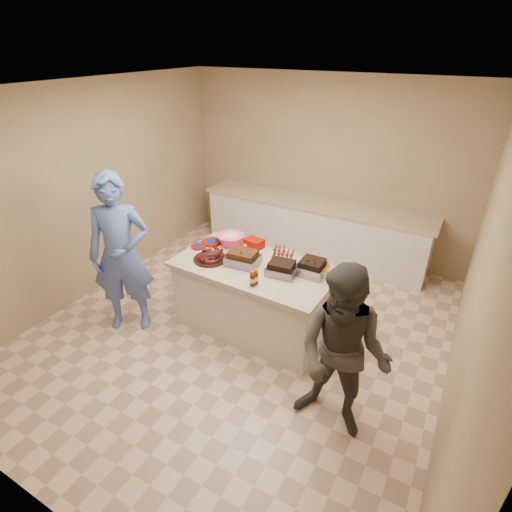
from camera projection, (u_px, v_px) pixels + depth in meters
The scene contains 20 objects.
room at pixel (242, 329), 4.83m from camera, with size 4.50×5.00×2.70m, color tan, non-canonical shape.
back_counter at pixel (313, 229), 6.30m from camera, with size 3.60×0.64×0.90m, color silver, non-canonical shape.
island at pixel (254, 326), 4.88m from camera, with size 1.81×0.96×0.86m, color silver, non-canonical shape.
rib_platter at pixel (210, 260), 4.59m from camera, with size 0.39×0.39×0.16m, color #3E0C0C, non-canonical shape.
pulled_pork_tray at pixel (243, 264), 4.49m from camera, with size 0.35×0.27×0.11m, color #47230F.
brisket_tray at pixel (281, 274), 4.31m from camera, with size 0.31×0.26×0.09m, color black.
roasting_pan at pixel (311, 274), 4.31m from camera, with size 0.28×0.28×0.11m, color gray.
coleslaw_bowl at pixel (231, 245), 4.91m from camera, with size 0.34×0.34×0.23m, color #F83E8C, non-canonical shape.
sausage_plate at pixel (283, 256), 4.67m from camera, with size 0.31×0.31×0.05m, color silver.
mac_cheese_dish at pixel (317, 272), 4.35m from camera, with size 0.30×0.22×0.08m, color orange.
bbq_bottle_a at pixel (253, 286), 4.10m from camera, with size 0.06×0.06×0.17m, color #441506.
bbq_bottle_b at pixel (255, 284), 4.14m from camera, with size 0.06×0.06×0.17m, color #441506.
mustard_bottle at pixel (245, 252), 4.75m from camera, with size 0.04×0.04×0.12m, color #E4A000.
sauce_bowl at pixel (251, 259), 4.60m from camera, with size 0.12×0.04×0.12m, color silver.
plate_stack_large at pixel (211, 243), 4.95m from camera, with size 0.24×0.24×0.03m, color #8F0B00.
plate_stack_small at pixel (199, 247), 4.86m from camera, with size 0.18×0.18×0.03m, color #8F0B00.
plastic_cup at pixel (221, 242), 4.99m from camera, with size 0.10×0.10×0.10m, color #953710.
basket_stack at pixel (254, 247), 4.86m from camera, with size 0.22×0.16×0.11m, color #8F0B00.
guest_blue at pixel (133, 322), 4.94m from camera, with size 0.70×1.91×0.46m, color #536EC1.
guest_gray at pixel (334, 423), 3.66m from camera, with size 0.79×1.63×0.62m, color #484641.
Camera 1 is at (2.01, -3.24, 3.10)m, focal length 28.00 mm.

